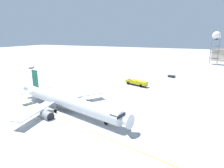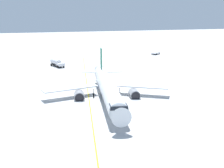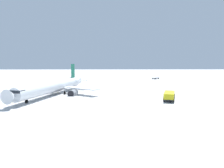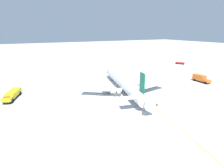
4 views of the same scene
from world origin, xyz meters
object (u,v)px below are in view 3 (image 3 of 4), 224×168
(airliner_main, at_px, (54,87))
(fuel_tanker_truck, at_px, (72,79))
(fire_tender_truck, at_px, (169,95))
(pushback_tug_truck, at_px, (156,78))

(airliner_main, distance_m, fuel_tanker_truck, 52.07)
(airliner_main, bearing_deg, fuel_tanker_truck, -162.99)
(fire_tender_truck, relative_size, fuel_tanker_truck, 1.25)
(fuel_tanker_truck, relative_size, pushback_tug_truck, 1.53)
(pushback_tug_truck, bearing_deg, fuel_tanker_truck, -17.25)
(fuel_tanker_truck, distance_m, pushback_tug_truck, 59.48)
(fire_tender_truck, distance_m, pushback_tug_truck, 83.33)
(pushback_tug_truck, bearing_deg, fire_tender_truck, 43.17)
(airliner_main, xyz_separation_m, pushback_tug_truck, (71.47, -52.85, -1.93))
(airliner_main, relative_size, fuel_tanker_truck, 5.01)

